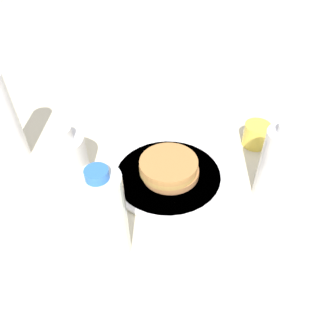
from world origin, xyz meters
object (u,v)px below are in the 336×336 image
at_px(plate, 168,176).
at_px(water_bottle_near, 105,216).
at_px(water_bottle_mid, 277,165).
at_px(juice_glass, 256,135).
at_px(cream_jug, 66,156).
at_px(pancake_stack, 169,168).
at_px(water_bottle_far, 4,118).

relative_size(plate, water_bottle_near, 1.29).
distance_m(plate, water_bottle_mid, 0.26).
xyz_separation_m(juice_glass, water_bottle_near, (-0.44, 0.22, 0.07)).
distance_m(juice_glass, cream_jug, 0.50).
bearing_deg(water_bottle_mid, water_bottle_near, 133.03).
xyz_separation_m(plate, pancake_stack, (-0.00, -0.00, 0.03)).
relative_size(plate, cream_jug, 1.99).
height_order(plate, water_bottle_far, water_bottle_far).
distance_m(plate, cream_jug, 0.25).
bearing_deg(plate, cream_jug, 106.82).
distance_m(plate, water_bottle_far, 0.43).
bearing_deg(cream_jug, water_bottle_mid, -77.62).
height_order(pancake_stack, cream_jug, cream_jug).
height_order(juice_glass, water_bottle_mid, water_bottle_mid).
xyz_separation_m(plate, water_bottle_mid, (0.03, -0.24, 0.08)).
bearing_deg(cream_jug, juice_glass, -56.28).
bearing_deg(cream_jug, pancake_stack, -73.69).
xyz_separation_m(pancake_stack, cream_jug, (-0.07, 0.24, 0.02)).
bearing_deg(water_bottle_far, water_bottle_mid, -82.47).
height_order(cream_jug, water_bottle_far, water_bottle_far).
bearing_deg(water_bottle_near, water_bottle_far, 64.30).
relative_size(cream_jug, water_bottle_mid, 0.73).
bearing_deg(pancake_stack, water_bottle_mid, -81.67).
xyz_separation_m(juice_glass, cream_jug, (-0.28, 0.42, 0.03)).
height_order(plate, cream_jug, cream_jug).
height_order(cream_jug, water_bottle_mid, water_bottle_mid).
relative_size(plate, juice_glass, 4.03).
bearing_deg(juice_glass, water_bottle_near, 153.17).
relative_size(juice_glass, water_bottle_near, 0.32).
relative_size(juice_glass, cream_jug, 0.50).
xyz_separation_m(water_bottle_near, water_bottle_mid, (0.26, -0.28, -0.01)).
distance_m(pancake_stack, water_bottle_near, 0.24).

